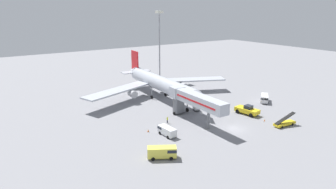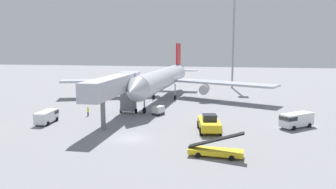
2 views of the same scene
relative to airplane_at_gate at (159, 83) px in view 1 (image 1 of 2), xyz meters
The scene contains 13 objects.
ground_plane 31.56m from the airplane_at_gate, 86.92° to the right, with size 300.00×300.00×0.00m, color gray.
airplane_at_gate is the anchor object (origin of this frame).
jet_bridge 22.10m from the airplane_at_gate, 99.24° to the right, with size 3.45×19.37×7.44m.
pushback_tug 28.50m from the airplane_at_gate, 65.50° to the right, with size 3.88×6.75×2.55m.
belt_loader_truck 38.87m from the airplane_at_gate, 70.24° to the right, with size 6.13×2.22×2.98m.
service_van_far_right 32.46m from the airplane_at_gate, 41.01° to the right, with size 5.49×5.05×2.18m.
service_van_near_right 29.09m from the airplane_at_gate, 118.68° to the right, with size 2.38×4.93×1.96m.
service_van_mid_center 39.46m from the airplane_at_gate, 120.96° to the right, with size 5.73×4.46×2.25m.
baggage_cart_rear_right 16.51m from the airplane_at_gate, 82.26° to the right, with size 2.17×2.51×1.53m.
ground_crew_worker_foreground 21.90m from the airplane_at_gate, 116.72° to the right, with size 0.37×0.37×1.64m.
safety_cone_alpha 27.36m from the airplane_at_gate, 127.46° to the right, with size 0.40×0.40×0.61m.
safety_cone_bravo 34.04m from the airplane_at_gate, 70.09° to the right, with size 0.32×0.32×0.50m.
apron_light_mast 32.00m from the airplane_at_gate, 57.90° to the left, with size 2.40×2.40×26.53m.
Camera 1 is at (-49.17, -45.58, 27.43)m, focal length 31.76 mm.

